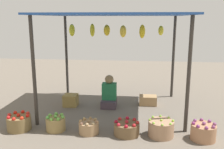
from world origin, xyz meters
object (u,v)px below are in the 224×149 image
at_px(wooden_crate_near_vendor, 148,100).
at_px(basket_purple_onions, 203,132).
at_px(basket_red_apples, 127,128).
at_px(wooden_crate_stacked_rear, 71,100).
at_px(basket_potatoes, 89,127).
at_px(vendor_person, 109,95).
at_px(basket_limes, 161,128).
at_px(basket_red_tomatoes, 19,123).
at_px(basket_green_apples, 56,123).

bearing_deg(wooden_crate_near_vendor, basket_purple_onions, -62.62).
relative_size(basket_red_apples, wooden_crate_stacked_rear, 1.45).
height_order(basket_potatoes, basket_red_apples, basket_red_apples).
relative_size(vendor_person, basket_potatoes, 2.08).
distance_m(vendor_person, basket_limes, 1.86).
bearing_deg(basket_red_tomatoes, basket_potatoes, 0.04).
bearing_deg(basket_green_apples, basket_red_tomatoes, -175.97).
xyz_separation_m(basket_red_apples, basket_limes, (0.63, 0.01, 0.03)).
relative_size(basket_limes, wooden_crate_near_vendor, 1.09).
bearing_deg(basket_red_tomatoes, basket_green_apples, 4.03).
distance_m(vendor_person, basket_red_apples, 1.58).
xyz_separation_m(vendor_person, wooden_crate_near_vendor, (0.94, 0.24, -0.19)).
bearing_deg(vendor_person, wooden_crate_near_vendor, 14.05).
xyz_separation_m(vendor_person, wooden_crate_stacked_rear, (-0.95, -0.06, -0.16)).
height_order(basket_limes, wooden_crate_stacked_rear, basket_limes).
bearing_deg(basket_potatoes, basket_red_tomatoes, -179.96).
xyz_separation_m(basket_potatoes, basket_red_apples, (0.71, 0.01, 0.00)).
relative_size(basket_red_tomatoes, wooden_crate_near_vendor, 1.06).
height_order(basket_red_apples, basket_limes, basket_limes).
bearing_deg(wooden_crate_near_vendor, basket_red_tomatoes, -145.35).
relative_size(basket_purple_onions, wooden_crate_stacked_rear, 1.33).
bearing_deg(basket_purple_onions, basket_red_apples, 177.82).
bearing_deg(basket_red_tomatoes, wooden_crate_near_vendor, 34.65).
bearing_deg(basket_purple_onions, vendor_person, 140.40).
height_order(basket_red_apples, wooden_crate_stacked_rear, basket_red_apples).
height_order(basket_red_tomatoes, basket_potatoes, basket_red_tomatoes).
relative_size(basket_green_apples, basket_limes, 0.79).
bearing_deg(wooden_crate_stacked_rear, basket_limes, -34.36).
height_order(basket_red_apples, basket_purple_onions, basket_purple_onions).
relative_size(vendor_person, wooden_crate_stacked_rear, 2.38).
height_order(basket_green_apples, basket_limes, basket_limes).
relative_size(basket_green_apples, wooden_crate_stacked_rear, 1.13).
bearing_deg(wooden_crate_near_vendor, vendor_person, -165.95).
xyz_separation_m(basket_potatoes, basket_limes, (1.33, 0.02, 0.03)).
bearing_deg(basket_red_apples, basket_red_tomatoes, -179.68).
height_order(basket_green_apples, basket_red_apples, basket_green_apples).
height_order(vendor_person, wooden_crate_stacked_rear, vendor_person).
distance_m(basket_potatoes, wooden_crate_stacked_rear, 1.62).
xyz_separation_m(vendor_person, basket_green_apples, (-0.86, -1.45, -0.16)).
distance_m(basket_potatoes, basket_red_apples, 0.71).
bearing_deg(wooden_crate_near_vendor, basket_red_apples, -104.24).
distance_m(basket_green_apples, basket_purple_onions, 2.72).
bearing_deg(basket_purple_onions, basket_green_apples, 178.10).
relative_size(basket_potatoes, basket_purple_onions, 0.86).
distance_m(basket_green_apples, wooden_crate_near_vendor, 2.46).
bearing_deg(basket_limes, basket_green_apples, 179.27).
relative_size(vendor_person, basket_red_apples, 1.65).
xyz_separation_m(basket_green_apples, wooden_crate_stacked_rear, (-0.09, 1.39, 0.00)).
xyz_separation_m(basket_red_tomatoes, basket_potatoes, (1.37, 0.00, -0.03)).
bearing_deg(basket_red_apples, basket_purple_onions, -2.18).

